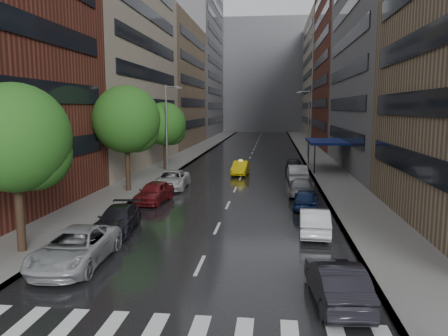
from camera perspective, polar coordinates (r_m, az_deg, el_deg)
The scene contains 17 objects.
ground at distance 15.95m, azimuth -5.67°, elevation -17.56°, with size 220.00×220.00×0.00m, color gray.
road at distance 64.51m, azimuth 3.60°, elevation 1.77°, with size 14.00×140.00×0.01m, color black.
sidewalk_left at distance 65.55m, azimuth -4.28°, elevation 1.92°, with size 4.00×140.00×0.15m, color gray.
sidewalk_right at distance 64.70m, azimuth 11.60°, elevation 1.70°, with size 4.00×140.00×0.15m, color gray.
crosswalk at distance 14.16m, azimuth -6.63°, elevation -20.99°, with size 13.15×2.80×0.01m.
buildings_left at distance 75.63m, azimuth -7.76°, elevation 14.74°, with size 8.00×108.00×38.00m.
buildings_right at distance 72.24m, azimuth 16.33°, elevation 14.07°, with size 8.05×109.10×36.00m.
building_far at distance 132.43m, azimuth 5.14°, elevation 11.80°, with size 40.00×14.00×32.00m, color slate.
tree_near at distance 22.09m, azimuth -25.63°, elevation 3.54°, with size 5.02×5.02×7.99m.
tree_mid at distance 36.01m, azimuth -12.64°, elevation 6.18°, with size 5.41×5.41×8.62m.
tree_far at distance 47.94m, azimuth -7.77°, elevation 5.72°, with size 4.68×4.68×7.46m.
taxi at distance 44.94m, azimuth 2.18°, elevation 0.01°, with size 1.49×4.26×1.40m, color yellow.
parked_cars_left at distance 28.37m, azimuth -11.22°, elevation -4.65°, with size 2.78×24.04×1.58m.
parked_cars_right at distance 32.76m, azimuth 10.33°, elevation -3.00°, with size 2.37×37.50×1.60m.
street_lamp_left at distance 45.42m, azimuth -7.42°, elevation 5.34°, with size 1.74×0.22×9.00m.
street_lamp_right at distance 59.29m, azimuth 10.92°, elevation 5.84°, with size 1.74×0.22×9.00m.
awning at distance 49.56m, azimuth 13.22°, elevation 3.37°, with size 4.00×8.00×3.12m.
Camera 1 is at (3.09, -14.07, 6.84)m, focal length 35.00 mm.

